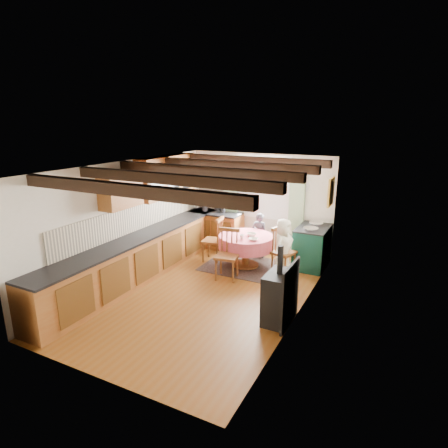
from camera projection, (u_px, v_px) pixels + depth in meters
The scene contains 41 objects.
floor at pixel (205, 292), 7.15m from camera, with size 3.60×5.50×0.00m, color brown.
ceiling at pixel (203, 166), 6.50m from camera, with size 3.60×5.50×0.00m, color white.
wall_back at pixel (260, 203), 9.19m from camera, with size 3.60×0.00×2.40m, color silver.
wall_front at pixel (90, 292), 4.46m from camera, with size 3.60×0.00×2.40m, color silver.
wall_left at pixel (127, 220), 7.60m from camera, with size 0.00×5.50×2.40m, color silver.
wall_right at pixel (301, 247), 6.04m from camera, with size 0.00×5.50×2.40m, color silver.
beam_a at pixel (126, 190), 4.80m from camera, with size 3.60×0.16×0.16m, color black.
beam_b at pixel (170, 179), 5.66m from camera, with size 3.60×0.16×0.16m, color black.
beam_c at pixel (203, 171), 6.52m from camera, with size 3.60×0.16×0.16m, color black.
beam_d at pixel (229, 165), 7.38m from camera, with size 3.60×0.16×0.16m, color black.
beam_e at pixel (249, 160), 8.24m from camera, with size 3.60×0.16×0.16m, color black.
splash_left at pixel (137, 217), 7.85m from camera, with size 0.02×4.50×0.55m, color beige.
splash_back at pixel (223, 199), 9.60m from camera, with size 1.40×0.02×0.55m, color beige.
base_cabinet_left at pixel (141, 258), 7.68m from camera, with size 0.60×5.30×0.88m, color brown.
base_cabinet_back at pixel (216, 230), 9.59m from camera, with size 1.30×0.60×0.88m, color brown.
worktop_left at pixel (140, 237), 7.55m from camera, with size 0.64×5.30×0.04m, color black.
worktop_back at pixel (216, 213), 9.45m from camera, with size 1.30×0.64×0.04m, color black.
wall_cabinet_glass at pixel (167, 176), 8.36m from camera, with size 0.34×1.80×0.90m, color brown.
wall_cabinet_solid at pixel (121, 189), 7.08m from camera, with size 0.34×0.90×0.70m, color brown.
window_frame at pixel (264, 187), 9.02m from camera, with size 1.34×0.03×1.54m, color white.
window_pane at pixel (264, 187), 9.03m from camera, with size 1.20×0.01×1.40m, color white.
curtain_left at pixel (230, 205), 9.45m from camera, with size 0.35×0.10×2.10m, color #91B080.
curtain_right at pixel (296, 212), 8.72m from camera, with size 0.35×0.10×2.10m, color #91B080.
curtain_rod at pixel (263, 162), 8.79m from camera, with size 0.03×0.03×2.00m, color black.
wall_picture at pixel (331, 192), 7.90m from camera, with size 0.04×0.50×0.60m, color gold.
wall_plate at pixel (303, 186), 8.57m from camera, with size 0.30×0.30×0.02m, color silver.
rug at pixel (246, 266), 8.39m from camera, with size 1.80×1.40×0.01m, color black.
dining_table at pixel (246, 251), 8.29m from camera, with size 1.20×1.20×0.73m, color #DE6B87, non-canonical shape.
chair_near at pixel (227, 255), 7.63m from camera, with size 0.45×0.47×1.04m, color brown, non-canonical shape.
chair_left at pixel (213, 239), 8.62m from camera, with size 0.45×0.47×1.04m, color brown, non-canonical shape.
chair_right at pixel (284, 251), 7.90m from camera, with size 0.43×0.45×1.01m, color brown, non-canonical shape.
aga_range at pixel (312, 247), 8.29m from camera, with size 0.65×1.00×0.93m, color #0D3A2E, non-canonical shape.
cast_iron_stove at pixel (279, 284), 5.96m from camera, with size 0.39×0.65×1.30m, color black, non-canonical shape.
child_far at pixel (259, 235), 8.84m from camera, with size 0.40×0.26×1.08m, color #383841.
child_right at pixel (283, 247), 7.80m from camera, with size 0.60×0.39×1.22m, color white.
bowl_a at pixel (253, 239), 7.87m from camera, with size 0.20×0.20×0.05m, color silver.
bowl_b at pixel (251, 234), 8.16m from camera, with size 0.20×0.20×0.06m, color silver.
cup at pixel (242, 237), 7.95m from camera, with size 0.10×0.10×0.09m, color silver.
canister_tall at pixel (205, 206), 9.52m from camera, with size 0.15×0.15×0.26m, color #262628.
canister_wide at pixel (218, 207), 9.55m from camera, with size 0.20×0.20×0.22m, color #262628.
canister_slim at pixel (223, 207), 9.36m from camera, with size 0.11×0.11×0.30m, color #262628.
Camera 1 is at (3.26, -5.67, 3.19)m, focal length 30.11 mm.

